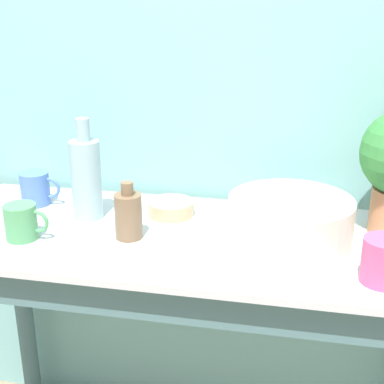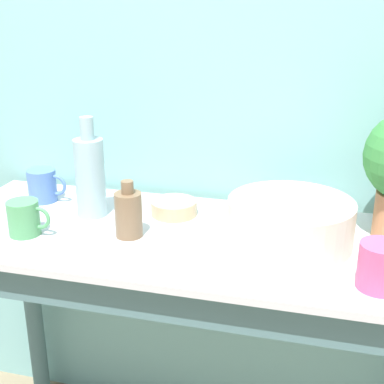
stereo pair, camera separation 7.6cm
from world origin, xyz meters
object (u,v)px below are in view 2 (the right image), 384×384
Objects in this scene: bottle_tall at (90,175)px; bowl_small_tan at (174,208)px; bowl_wash_large at (290,222)px; bottle_short at (128,213)px; mug_blue at (43,185)px; utensil_cup at (381,266)px; mug_green at (25,218)px.

bottle_tall is 0.25m from bowl_small_tan.
bowl_small_tan is at bearing 162.30° from bowl_wash_large.
bottle_short is at bearing -112.94° from bowl_small_tan.
bowl_wash_large is 0.76m from mug_blue.
bowl_wash_large is 0.41m from bottle_short.
utensil_cup is at bearing -10.35° from bottle_short.
bowl_wash_large reaches higher than mug_blue.
utensil_cup is at bearing -40.25° from bowl_wash_large.
bowl_small_tan is (0.42, -0.00, -0.03)m from mug_blue.
bowl_wash_large is 2.08× the size of bottle_short.
bottle_short is at bearing -171.29° from bowl_wash_large.
bowl_wash_large is 1.49× the size of utensil_cup.
bottle_tall is at bearing 175.36° from bowl_wash_large.
bottle_tall is 0.22m from mug_green.
mug_blue is 1.00m from utensil_cup.
bowl_wash_large is 0.57m from bottle_tall.
bottle_short reaches higher than bowl_wash_large.
bowl_wash_large reaches higher than mug_green.
utensil_cup is (0.21, -0.18, -0.01)m from bowl_wash_large.
bottle_tall is 2.41× the size of mug_green.
bottle_short is 0.63m from utensil_cup.
utensil_cup is (0.77, -0.22, -0.07)m from bottle_tall.
utensil_cup reaches higher than bowl_small_tan.
bowl_wash_large reaches higher than bowl_small_tan.
bowl_wash_large is 0.27m from utensil_cup.
bottle_tall is 0.20m from bottle_short.
bowl_small_tan is (0.34, 0.23, -0.03)m from mug_green.
bottle_tall reaches higher than mug_blue.
bowl_wash_large is at bearing -8.34° from mug_blue.
mug_green is (-0.68, -0.12, -0.01)m from bowl_wash_large.
bowl_small_tan is at bearing 67.06° from bottle_short.
mug_green is at bearing -123.71° from bottle_tall.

